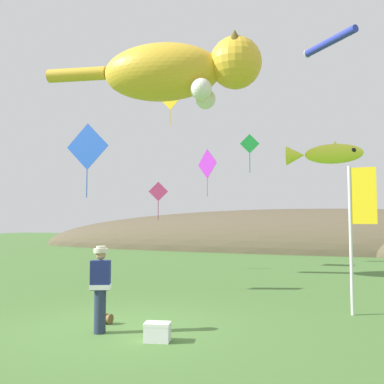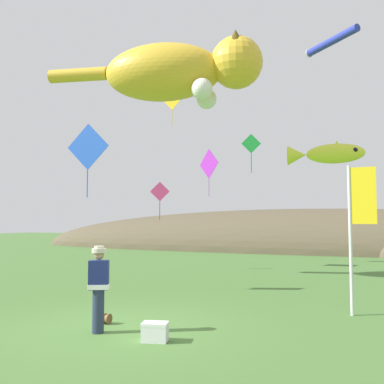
{
  "view_description": "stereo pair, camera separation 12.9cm",
  "coord_description": "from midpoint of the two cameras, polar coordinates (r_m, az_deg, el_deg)",
  "views": [
    {
      "loc": [
        4.96,
        -7.99,
        2.29
      ],
      "look_at": [
        0.0,
        4.0,
        3.18
      ],
      "focal_mm": 40.0,
      "sensor_mm": 36.0,
      "label": 1
    },
    {
      "loc": [
        5.08,
        -7.94,
        2.29
      ],
      "look_at": [
        0.0,
        4.0,
        3.18
      ],
      "focal_mm": 40.0,
      "sensor_mm": 36.0,
      "label": 2
    }
  ],
  "objects": [
    {
      "name": "ground_plane",
      "position": [
        9.69,
        -9.35,
        -17.54
      ],
      "size": [
        120.0,
        120.0,
        0.0
      ],
      "primitive_type": "plane",
      "color": "#477033"
    },
    {
      "name": "distant_hill_ridge",
      "position": [
        34.0,
        20.34,
        -7.55
      ],
      "size": [
        52.41,
        13.28,
        6.57
      ],
      "color": "brown",
      "rests_on": "ground"
    },
    {
      "name": "festival_attendant",
      "position": [
        9.23,
        -11.95,
        -12.15
      ],
      "size": [
        0.49,
        0.42,
        1.77
      ],
      "color": "#232D47",
      "rests_on": "ground"
    },
    {
      "name": "kite_spool",
      "position": [
        10.12,
        -10.88,
        -16.26
      ],
      "size": [
        0.13,
        0.23,
        0.23
      ],
      "color": "olive",
      "rests_on": "ground"
    },
    {
      "name": "picnic_cooler",
      "position": [
        8.6,
        -4.51,
        -18.1
      ],
      "size": [
        0.56,
        0.44,
        0.36
      ],
      "color": "white",
      "rests_on": "ground"
    },
    {
      "name": "festival_banner_pole",
      "position": [
        11.29,
        21.45,
        -3.1
      ],
      "size": [
        0.66,
        0.08,
        3.67
      ],
      "color": "silver",
      "rests_on": "ground"
    },
    {
      "name": "kite_giant_cat",
      "position": [
        17.9,
        -1.57,
        15.7
      ],
      "size": [
        8.78,
        3.57,
        2.71
      ],
      "color": "gold"
    },
    {
      "name": "kite_fish_windsock",
      "position": [
        18.95,
        17.69,
        4.88
      ],
      "size": [
        3.2,
        1.17,
        0.97
      ],
      "color": "yellow"
    },
    {
      "name": "kite_tube_streamer",
      "position": [
        22.53,
        18.2,
        18.51
      ],
      "size": [
        2.65,
        2.45,
        0.44
      ],
      "color": "#2633A5"
    },
    {
      "name": "kite_diamond_blue",
      "position": [
        14.41,
        -13.46,
        5.83
      ],
      "size": [
        1.52,
        0.15,
        2.43
      ],
      "color": "blue"
    },
    {
      "name": "kite_diamond_violet",
      "position": [
        21.68,
        2.44,
        3.75
      ],
      "size": [
        1.3,
        0.81,
        2.42
      ],
      "color": "purple"
    },
    {
      "name": "kite_diamond_gold",
      "position": [
        23.87,
        -2.49,
        12.31
      ],
      "size": [
        1.26,
        0.05,
        2.16
      ],
      "color": "yellow"
    },
    {
      "name": "kite_diamond_pink",
      "position": [
        20.35,
        -4.13,
        -0.01
      ],
      "size": [
        0.86,
        0.38,
        1.83
      ],
      "color": "#E53F8C"
    },
    {
      "name": "kite_diamond_green",
      "position": [
        20.16,
        8.08,
        6.33
      ],
      "size": [
        0.85,
        0.38,
        1.82
      ],
      "color": "green"
    }
  ]
}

